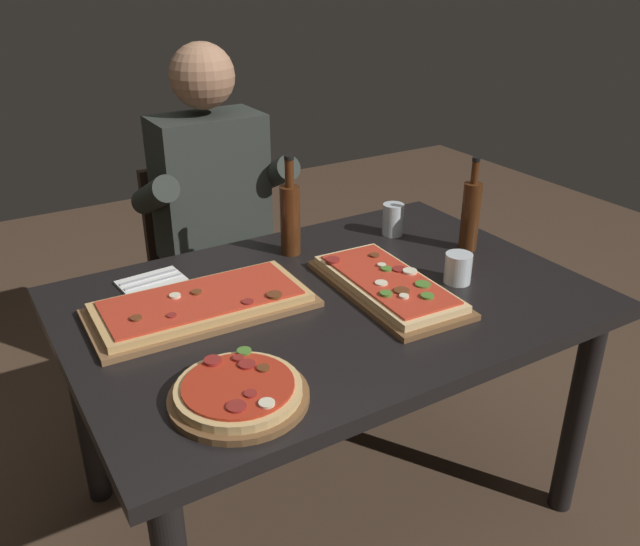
# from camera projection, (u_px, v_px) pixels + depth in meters

# --- Properties ---
(ground_plane) EXTENTS (6.40, 6.40, 0.00)m
(ground_plane) POSITION_uv_depth(u_px,v_px,m) (328.00, 499.00, 2.13)
(ground_plane) COLOR #4C3828
(dining_table) EXTENTS (1.40, 0.96, 0.74)m
(dining_table) POSITION_uv_depth(u_px,v_px,m) (329.00, 326.00, 1.85)
(dining_table) COLOR black
(dining_table) RESTS_ON ground_plane
(pizza_rectangular_front) EXTENTS (0.59, 0.29, 0.05)m
(pizza_rectangular_front) POSITION_uv_depth(u_px,v_px,m) (202.00, 304.00, 1.73)
(pizza_rectangular_front) COLOR brown
(pizza_rectangular_front) RESTS_ON dining_table
(pizza_rectangular_left) EXTENTS (0.26, 0.51, 0.05)m
(pizza_rectangular_left) POSITION_uv_depth(u_px,v_px,m) (387.00, 285.00, 1.83)
(pizza_rectangular_left) COLOR brown
(pizza_rectangular_left) RESTS_ON dining_table
(pizza_round_far) EXTENTS (0.30, 0.30, 0.05)m
(pizza_round_far) POSITION_uv_depth(u_px,v_px,m) (239.00, 392.00, 1.38)
(pizza_round_far) COLOR brown
(pizza_round_far) RESTS_ON dining_table
(wine_bottle_dark) EXTENTS (0.06, 0.06, 0.31)m
(wine_bottle_dark) POSITION_uv_depth(u_px,v_px,m) (290.00, 217.00, 2.02)
(wine_bottle_dark) COLOR #47230F
(wine_bottle_dark) RESTS_ON dining_table
(oil_bottle_amber) EXTENTS (0.06, 0.06, 0.30)m
(oil_bottle_amber) POSITION_uv_depth(u_px,v_px,m) (470.00, 214.00, 2.05)
(oil_bottle_amber) COLOR #47230F
(oil_bottle_amber) RESTS_ON dining_table
(tumbler_near_camera) EXTENTS (0.07, 0.07, 0.11)m
(tumbler_near_camera) POSITION_uv_depth(u_px,v_px,m) (393.00, 219.00, 2.18)
(tumbler_near_camera) COLOR silver
(tumbler_near_camera) RESTS_ON dining_table
(tumbler_far_side) EXTENTS (0.08, 0.08, 0.09)m
(tumbler_far_side) POSITION_uv_depth(u_px,v_px,m) (458.00, 270.00, 1.87)
(tumbler_far_side) COLOR silver
(tumbler_far_side) RESTS_ON dining_table
(napkin_cutlery_set) EXTENTS (0.19, 0.12, 0.01)m
(napkin_cutlery_set) POSITION_uv_depth(u_px,v_px,m) (151.00, 281.00, 1.88)
(napkin_cutlery_set) COLOR white
(napkin_cutlery_set) RESTS_ON dining_table
(diner_chair) EXTENTS (0.44, 0.44, 0.87)m
(diner_chair) POSITION_uv_depth(u_px,v_px,m) (209.00, 267.00, 2.57)
(diner_chair) COLOR black
(diner_chair) RESTS_ON ground_plane
(seated_diner) EXTENTS (0.53, 0.41, 1.33)m
(seated_diner) POSITION_uv_depth(u_px,v_px,m) (217.00, 215.00, 2.37)
(seated_diner) COLOR #23232D
(seated_diner) RESTS_ON ground_plane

